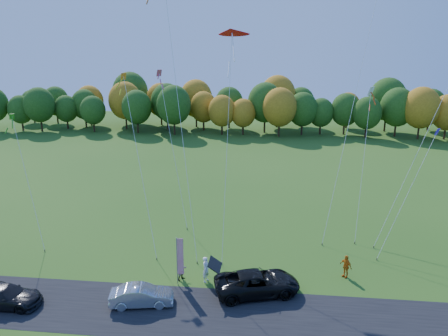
# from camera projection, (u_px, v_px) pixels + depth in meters

# --- Properties ---
(ground) EXTENTS (160.00, 160.00, 0.00)m
(ground) POSITION_uv_depth(u_px,v_px,m) (215.00, 281.00, 32.21)
(ground) COLOR #255215
(asphalt_strip) EXTENTS (90.00, 6.00, 0.01)m
(asphalt_strip) POSITION_uv_depth(u_px,v_px,m) (207.00, 313.00, 28.39)
(asphalt_strip) COLOR black
(asphalt_strip) RESTS_ON ground
(tree_line) EXTENTS (116.00, 12.00, 10.00)m
(tree_line) POSITION_uv_depth(u_px,v_px,m) (252.00, 133.00, 84.75)
(tree_line) COLOR #1E4711
(tree_line) RESTS_ON ground
(black_suv) EXTENTS (6.49, 4.35, 1.65)m
(black_suv) POSITION_uv_depth(u_px,v_px,m) (257.00, 283.00, 30.45)
(black_suv) COLOR black
(black_suv) RESTS_ON ground
(silver_sedan) EXTENTS (4.41, 2.25, 1.39)m
(silver_sedan) POSITION_uv_depth(u_px,v_px,m) (142.00, 296.00, 29.14)
(silver_sedan) COLOR #B6B6BB
(silver_sedan) RESTS_ON ground
(dark_truck_a) EXTENTS (4.92, 2.04, 1.42)m
(dark_truck_a) POSITION_uv_depth(u_px,v_px,m) (5.00, 296.00, 29.06)
(dark_truck_a) COLOR black
(dark_truck_a) RESTS_ON ground
(person_tailgate_a) EXTENTS (0.67, 0.82, 1.95)m
(person_tailgate_a) POSITION_uv_depth(u_px,v_px,m) (206.00, 269.00, 31.96)
(person_tailgate_a) COLOR white
(person_tailgate_a) RESTS_ON ground
(person_tailgate_b) EXTENTS (0.92, 0.96, 1.56)m
(person_tailgate_b) POSITION_uv_depth(u_px,v_px,m) (182.00, 270.00, 32.26)
(person_tailgate_b) COLOR gray
(person_tailgate_b) RESTS_ON ground
(person_east) EXTENTS (1.01, 1.05, 1.76)m
(person_east) POSITION_uv_depth(u_px,v_px,m) (346.00, 266.00, 32.60)
(person_east) COLOR orange
(person_east) RESTS_ON ground
(feather_flag) EXTENTS (0.50, 0.14, 3.75)m
(feather_flag) POSITION_uv_depth(u_px,v_px,m) (179.00, 256.00, 31.15)
(feather_flag) COLOR #999999
(feather_flag) RESTS_ON ground
(kite_delta_blue) EXTENTS (5.99, 10.02, 25.92)m
(kite_delta_blue) POSITION_uv_depth(u_px,v_px,m) (178.00, 99.00, 35.82)
(kite_delta_blue) COLOR #4C3F33
(kite_delta_blue) RESTS_ON ground
(kite_parafoil_orange) EXTENTS (7.28, 11.45, 25.99)m
(kite_parafoil_orange) POSITION_uv_depth(u_px,v_px,m) (356.00, 90.00, 39.29)
(kite_parafoil_orange) COLOR #4C3F33
(kite_parafoil_orange) RESTS_ON ground
(kite_delta_red) EXTENTS (2.95, 10.49, 19.54)m
(kite_delta_red) POSITION_uv_depth(u_px,v_px,m) (229.00, 91.00, 37.28)
(kite_delta_red) COLOR #4C3F33
(kite_delta_red) RESTS_ON ground
(kite_parafoil_rainbow) EXTENTS (9.36, 7.46, 16.73)m
(kite_parafoil_rainbow) POSITION_uv_depth(u_px,v_px,m) (420.00, 147.00, 38.06)
(kite_parafoil_rainbow) COLOR #4C3F33
(kite_parafoil_rainbow) RESTS_ON ground
(kite_diamond_yellow) EXTENTS (4.61, 6.99, 14.75)m
(kite_diamond_yellow) POSITION_uv_depth(u_px,v_px,m) (139.00, 164.00, 36.69)
(kite_diamond_yellow) COLOR #4C3F33
(kite_diamond_yellow) RESTS_ON ground
(kite_diamond_green) EXTENTS (4.29, 4.39, 11.29)m
(kite_diamond_green) POSITION_uv_depth(u_px,v_px,m) (28.00, 182.00, 37.34)
(kite_diamond_green) COLOR #4C3F33
(kite_diamond_green) RESTS_ON ground
(kite_diamond_white) EXTENTS (2.57, 8.24, 13.38)m
(kite_diamond_white) POSITION_uv_depth(u_px,v_px,m) (363.00, 162.00, 39.96)
(kite_diamond_white) COLOR #4C3F33
(kite_diamond_white) RESTS_ON ground
(kite_diamond_pink) EXTENTS (4.19, 6.29, 14.76)m
(kite_diamond_pink) POSITION_uv_depth(u_px,v_px,m) (173.00, 148.00, 42.06)
(kite_diamond_pink) COLOR #4C3F33
(kite_diamond_pink) RESTS_ON ground
(kite_diamond_blue_low) EXTENTS (5.45, 4.91, 10.40)m
(kite_diamond_blue_low) POSITION_uv_depth(u_px,v_px,m) (408.00, 194.00, 35.78)
(kite_diamond_blue_low) COLOR #4C3F33
(kite_diamond_blue_low) RESTS_ON ground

